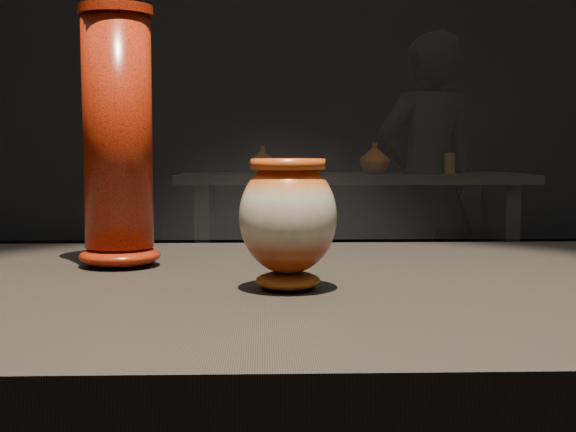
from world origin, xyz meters
name	(u,v)px	position (x,y,z in m)	size (l,w,h in m)	color
main_vase	(288,218)	(-0.05, -0.05, 0.98)	(0.12, 0.12, 0.16)	maroon
tall_vase	(118,142)	(-0.28, 0.14, 1.07)	(0.14, 0.14, 0.36)	#B42F0C
back_shelf	(353,220)	(0.45, 3.58, 0.64)	(2.00, 0.60, 0.90)	black
back_vase_left	(262,160)	(-0.08, 3.59, 0.98)	(0.15, 0.15, 0.16)	brown
back_vase_mid	(375,158)	(0.56, 3.54, 0.99)	(0.17, 0.17, 0.18)	maroon
back_vase_right	(449,163)	(0.99, 3.54, 0.96)	(0.06, 0.06, 0.12)	brown
visitor	(427,181)	(0.88, 3.62, 0.85)	(0.62, 0.41, 1.71)	black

